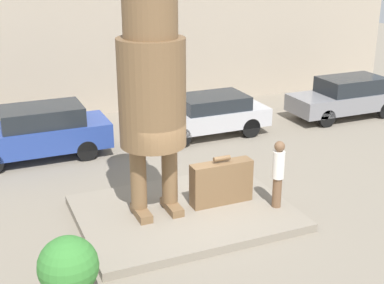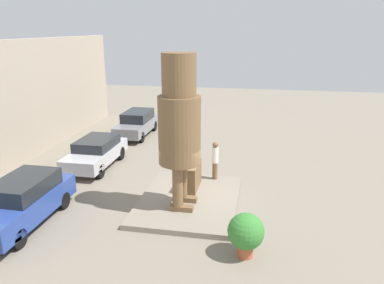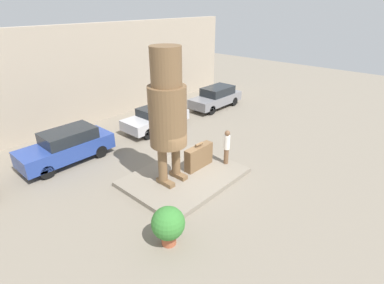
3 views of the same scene
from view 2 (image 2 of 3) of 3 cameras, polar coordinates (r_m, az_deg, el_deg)
ground_plane at (r=15.31m, az=-0.45°, el=-9.21°), size 60.00×60.00×0.00m
pedestal at (r=15.26m, az=-0.45°, el=-8.86°), size 5.17×3.88×0.21m
statue_figure at (r=13.47m, az=-1.93°, el=3.30°), size 1.56×1.56×5.76m
giant_suitcase at (r=15.89m, az=0.27°, el=-5.18°), size 1.60×0.40×1.27m
tourist at (r=16.72m, az=3.54°, el=-2.59°), size 0.30×0.30×1.74m
parked_car_blue at (r=14.71m, az=-24.39°, el=-8.19°), size 4.54×1.75×1.69m
parked_car_silver at (r=19.41m, az=-14.42°, el=-1.47°), size 4.28×1.79×1.45m
parked_car_grey at (r=24.59m, az=-8.36°, el=2.89°), size 4.50×1.70×1.59m
planter_pot at (r=11.78m, az=8.21°, el=-13.49°), size 1.13×1.13×1.42m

